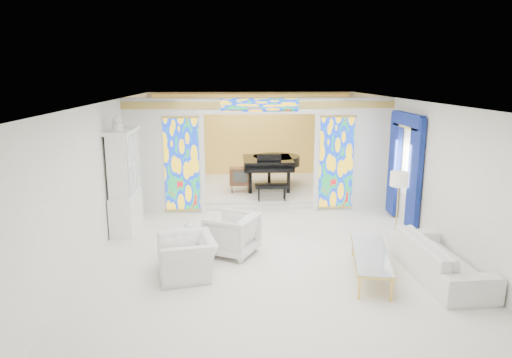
{
  "coord_description": "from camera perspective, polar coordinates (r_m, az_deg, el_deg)",
  "views": [
    {
      "loc": [
        -0.82,
        -9.81,
        3.56
      ],
      "look_at": [
        -0.2,
        0.2,
        1.27
      ],
      "focal_mm": 32.0,
      "sensor_mm": 36.0,
      "label": 1
    }
  ],
  "objects": [
    {
      "name": "floor",
      "position": [
        10.47,
        1.2,
        -7.04
      ],
      "size": [
        12.0,
        12.0,
        0.0
      ],
      "primitive_type": "plane",
      "color": "white",
      "rests_on": "ground"
    },
    {
      "name": "ceiling",
      "position": [
        9.86,
        1.28,
        9.58
      ],
      "size": [
        7.0,
        12.0,
        0.02
      ],
      "primitive_type": "cube",
      "color": "white",
      "rests_on": "wall_back"
    },
    {
      "name": "wall_back",
      "position": [
        15.96,
        -0.56,
        5.43
      ],
      "size": [
        7.0,
        0.02,
        3.0
      ],
      "primitive_type": "cube",
      "color": "white",
      "rests_on": "floor"
    },
    {
      "name": "wall_front",
      "position": [
        4.41,
        7.94,
        -15.16
      ],
      "size": [
        7.0,
        0.02,
        3.0
      ],
      "primitive_type": "cube",
      "color": "white",
      "rests_on": "floor"
    },
    {
      "name": "wall_left",
      "position": [
        10.37,
        -18.41,
        0.72
      ],
      "size": [
        0.02,
        12.0,
        3.0
      ],
      "primitive_type": "cube",
      "color": "white",
      "rests_on": "floor"
    },
    {
      "name": "wall_right",
      "position": [
        10.92,
        19.87,
        1.19
      ],
      "size": [
        0.02,
        12.0,
        3.0
      ],
      "primitive_type": "cube",
      "color": "white",
      "rests_on": "floor"
    },
    {
      "name": "partition_wall",
      "position": [
        11.99,
        0.45,
        3.69
      ],
      "size": [
        7.0,
        0.22,
        3.0
      ],
      "color": "white",
      "rests_on": "floor"
    },
    {
      "name": "stained_glass_left",
      "position": [
        11.98,
        -9.26,
        1.8
      ],
      "size": [
        0.9,
        0.04,
        2.4
      ],
      "primitive_type": "cube",
      "color": "gold",
      "rests_on": "partition_wall"
    },
    {
      "name": "stained_glass_right",
      "position": [
        12.25,
        10.0,
        2.02
      ],
      "size": [
        0.9,
        0.04,
        2.4
      ],
      "primitive_type": "cube",
      "color": "gold",
      "rests_on": "partition_wall"
    },
    {
      "name": "stained_glass_transom",
      "position": [
        11.75,
        0.49,
        9.23
      ],
      "size": [
        2.0,
        0.04,
        0.34
      ],
      "primitive_type": "cube",
      "color": "gold",
      "rests_on": "partition_wall"
    },
    {
      "name": "alcove_platform",
      "position": [
        14.36,
        -0.15,
        -1.14
      ],
      "size": [
        6.8,
        3.8,
        0.18
      ],
      "primitive_type": "cube",
      "color": "white",
      "rests_on": "floor"
    },
    {
      "name": "gold_curtain_back",
      "position": [
        15.85,
        -0.53,
        5.37
      ],
      "size": [
        6.7,
        0.1,
        2.9
      ],
      "primitive_type": "cube",
      "color": "#F5BA55",
      "rests_on": "wall_back"
    },
    {
      "name": "chandelier",
      "position": [
        13.88,
        0.71,
        8.67
      ],
      "size": [
        0.48,
        0.48,
        0.3
      ],
      "primitive_type": "cylinder",
      "color": "gold",
      "rests_on": "ceiling"
    },
    {
      "name": "blue_drapes",
      "position": [
        11.5,
        18.09,
        2.28
      ],
      "size": [
        0.14,
        1.85,
        2.65
      ],
      "color": "navy",
      "rests_on": "wall_right"
    },
    {
      "name": "china_cabinet",
      "position": [
        10.94,
        -16.08,
        -0.29
      ],
      "size": [
        0.56,
        1.46,
        2.72
      ],
      "color": "white",
      "rests_on": "floor"
    },
    {
      "name": "armchair_left",
      "position": [
        8.46,
        -8.66,
        -9.53
      ],
      "size": [
        1.19,
        1.3,
        0.72
      ],
      "primitive_type": "imported",
      "rotation": [
        0.0,
        0.0,
        -1.36
      ],
      "color": "white",
      "rests_on": "floor"
    },
    {
      "name": "armchair_right",
      "position": [
        9.29,
        -3.05,
        -6.91
      ],
      "size": [
        1.25,
        1.23,
        0.84
      ],
      "primitive_type": "imported",
      "rotation": [
        0.0,
        0.0,
        -2.07
      ],
      "color": "white",
      "rests_on": "floor"
    },
    {
      "name": "sofa",
      "position": [
        8.94,
        22.0,
        -9.17
      ],
      "size": [
        1.02,
        2.44,
        0.7
      ],
      "primitive_type": "imported",
      "rotation": [
        0.0,
        0.0,
        1.6
      ],
      "color": "silver",
      "rests_on": "floor"
    },
    {
      "name": "side_table",
      "position": [
        9.24,
        -8.32,
        -7.44
      ],
      "size": [
        0.48,
        0.48,
        0.58
      ],
      "rotation": [
        0.0,
        0.0,
        0.04
      ],
      "color": "white",
      "rests_on": "floor"
    },
    {
      "name": "vase",
      "position": [
        9.14,
        -8.38,
        -5.69
      ],
      "size": [
        0.19,
        0.19,
        0.19
      ],
      "primitive_type": "imported",
      "rotation": [
        0.0,
        0.0,
        0.01
      ],
      "color": "silver",
      "rests_on": "side_table"
    },
    {
      "name": "coffee_table",
      "position": [
        8.56,
        14.15,
        -9.2
      ],
      "size": [
        1.01,
        2.06,
        0.44
      ],
      "rotation": [
        0.0,
        0.0,
        -0.21
      ],
      "color": "silver",
      "rests_on": "floor"
    },
    {
      "name": "floor_lamp",
      "position": [
        10.16,
        17.45,
        -0.41
      ],
      "size": [
        0.45,
        0.45,
        1.56
      ],
      "rotation": [
        0.0,
        0.0,
        -0.19
      ],
      "color": "gold",
      "rests_on": "floor"
    },
    {
      "name": "grand_piano",
      "position": [
        14.03,
        1.98,
        2.07
      ],
      "size": [
        1.79,
        2.8,
        1.12
      ],
      "rotation": [
        0.0,
        0.0,
        -0.01
      ],
      "color": "black",
      "rests_on": "alcove_platform"
    },
    {
      "name": "tv_console",
      "position": [
        13.44,
        -2.01,
        0.33
      ],
      "size": [
        0.63,
        0.43,
        0.73
      ],
      "rotation": [
        0.0,
        0.0,
        0.0
      ],
      "color": "brown",
      "rests_on": "alcove_platform"
    }
  ]
}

